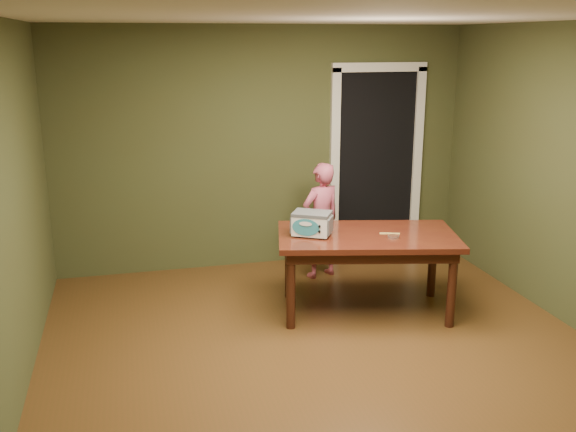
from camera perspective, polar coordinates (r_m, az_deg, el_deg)
The scene contains 8 objects.
floor at distance 5.11m, azimuth 4.06°, elevation -13.21°, with size 5.00×5.00×0.00m, color #503117.
room_shell at distance 4.54m, azimuth 4.47°, elevation 6.03°, with size 4.52×5.02×2.61m.
doorway at distance 7.67m, azimuth 6.98°, elevation 4.91°, with size 1.10×0.66×2.25m.
dining_table at distance 5.86m, azimuth 7.03°, elevation -2.52°, with size 1.76×1.24×0.75m.
toy_oven at distance 5.71m, azimuth 2.13°, elevation -0.61°, with size 0.41×0.37×0.22m.
baking_pan at distance 5.74m, azimuth 9.36°, elevation -1.81°, with size 0.10×0.10×0.02m.
spatula at distance 5.85m, azimuth 9.02°, elevation -1.55°, with size 0.18×0.03×0.01m, color #D6B85D.
child at distance 6.71m, azimuth 2.95°, elevation -0.40°, with size 0.45×0.29×1.23m, color #C95370.
Camera 1 is at (-1.44, -4.25, 2.45)m, focal length 40.00 mm.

